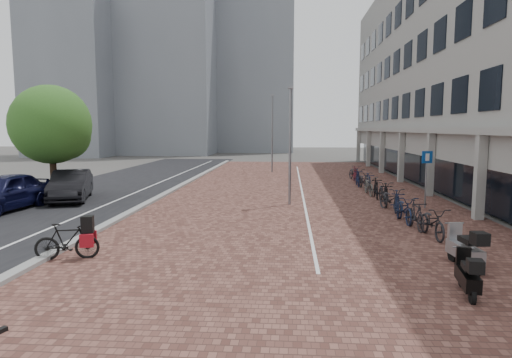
{
  "coord_description": "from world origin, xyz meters",
  "views": [
    {
      "loc": [
        1.47,
        -13.36,
        3.54
      ],
      "look_at": [
        0.0,
        6.0,
        1.3
      ],
      "focal_mm": 30.78,
      "sensor_mm": 36.0,
      "label": 1
    }
  ],
  "objects_px": {
    "hero_bike": "(67,241)",
    "scooter_mid": "(468,274)",
    "parking_sign": "(427,170)",
    "car_navy": "(2,192)",
    "scooter_front": "(465,248)",
    "car_dark": "(71,185)"
  },
  "relations": [
    {
      "from": "hero_bike",
      "to": "scooter_mid",
      "type": "height_order",
      "value": "hero_bike"
    },
    {
      "from": "hero_bike",
      "to": "parking_sign",
      "type": "height_order",
      "value": "parking_sign"
    },
    {
      "from": "hero_bike",
      "to": "parking_sign",
      "type": "distance_m",
      "value": 14.79
    },
    {
      "from": "car_navy",
      "to": "hero_bike",
      "type": "bearing_deg",
      "value": -41.99
    },
    {
      "from": "scooter_front",
      "to": "car_navy",
      "type": "bearing_deg",
      "value": 152.24
    },
    {
      "from": "car_navy",
      "to": "hero_bike",
      "type": "relative_size",
      "value": 2.75
    },
    {
      "from": "scooter_front",
      "to": "scooter_mid",
      "type": "distance_m",
      "value": 1.95
    },
    {
      "from": "car_dark",
      "to": "scooter_mid",
      "type": "relative_size",
      "value": 3.28
    },
    {
      "from": "car_dark",
      "to": "hero_bike",
      "type": "relative_size",
      "value": 2.61
    },
    {
      "from": "car_navy",
      "to": "hero_bike",
      "type": "height_order",
      "value": "car_navy"
    },
    {
      "from": "car_dark",
      "to": "scooter_mid",
      "type": "distance_m",
      "value": 18.47
    },
    {
      "from": "car_dark",
      "to": "scooter_front",
      "type": "distance_m",
      "value": 17.93
    },
    {
      "from": "car_dark",
      "to": "scooter_front",
      "type": "relative_size",
      "value": 2.84
    },
    {
      "from": "car_dark",
      "to": "scooter_front",
      "type": "height_order",
      "value": "car_dark"
    },
    {
      "from": "scooter_front",
      "to": "scooter_mid",
      "type": "bearing_deg",
      "value": -115.44
    },
    {
      "from": "car_dark",
      "to": "hero_bike",
      "type": "height_order",
      "value": "car_dark"
    },
    {
      "from": "hero_bike",
      "to": "parking_sign",
      "type": "bearing_deg",
      "value": -68.4
    },
    {
      "from": "scooter_front",
      "to": "parking_sign",
      "type": "bearing_deg",
      "value": 73.27
    },
    {
      "from": "parking_sign",
      "to": "hero_bike",
      "type": "bearing_deg",
      "value": -166.33
    },
    {
      "from": "car_navy",
      "to": "scooter_front",
      "type": "bearing_deg",
      "value": -17.26
    },
    {
      "from": "car_navy",
      "to": "parking_sign",
      "type": "height_order",
      "value": "parking_sign"
    },
    {
      "from": "car_navy",
      "to": "car_dark",
      "type": "height_order",
      "value": "car_navy"
    }
  ]
}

